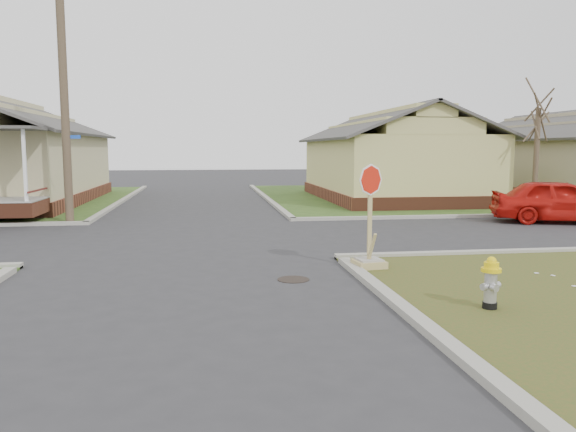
{
  "coord_description": "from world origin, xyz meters",
  "views": [
    {
      "loc": [
        0.52,
        -11.31,
        2.59
      ],
      "look_at": [
        2.31,
        1.0,
        1.1
      ],
      "focal_mm": 35.0,
      "sensor_mm": 36.0,
      "label": 1
    }
  ],
  "objects": [
    {
      "name": "ground",
      "position": [
        0.0,
        0.0,
        0.0
      ],
      "size": [
        120.0,
        120.0,
        0.0
      ],
      "primitive_type": "plane",
      "color": "#2D2C2F",
      "rests_on": "ground"
    },
    {
      "name": "curbs",
      "position": [
        0.0,
        5.0,
        0.0
      ],
      "size": [
        80.0,
        40.0,
        0.12
      ],
      "primitive_type": null,
      "color": "#9C9A8D",
      "rests_on": "ground"
    },
    {
      "name": "manhole",
      "position": [
        2.2,
        -0.5,
        0.01
      ],
      "size": [
        0.64,
        0.64,
        0.01
      ],
      "primitive_type": "cylinder",
      "color": "black",
      "rests_on": "ground"
    },
    {
      "name": "side_house_yellow",
      "position": [
        10.0,
        16.5,
        2.19
      ],
      "size": [
        7.6,
        11.6,
        4.7
      ],
      "color": "brown",
      "rests_on": "ground"
    },
    {
      "name": "side_house_tan",
      "position": [
        20.0,
        16.5,
        2.19
      ],
      "size": [
        7.6,
        11.6,
        4.7
      ],
      "color": "brown",
      "rests_on": "ground"
    },
    {
      "name": "utility_pole",
      "position": [
        -4.2,
        8.9,
        4.66
      ],
      "size": [
        1.8,
        0.28,
        9.0
      ],
      "color": "#49392A",
      "rests_on": "ground"
    },
    {
      "name": "tree_mid_right",
      "position": [
        14.0,
        10.2,
        2.15
      ],
      "size": [
        0.22,
        0.22,
        4.2
      ],
      "primitive_type": "cylinder",
      "color": "#49392A",
      "rests_on": "verge_far_right"
    },
    {
      "name": "fire_hydrant",
      "position": [
        4.98,
        -3.12,
        0.51
      ],
      "size": [
        0.31,
        0.31,
        0.84
      ],
      "rotation": [
        0.0,
        0.0,
        0.32
      ],
      "color": "black",
      "rests_on": "ground"
    },
    {
      "name": "stop_sign",
      "position": [
        3.97,
        0.21,
        0.53
      ],
      "size": [
        0.63,
        0.62,
        2.23
      ],
      "rotation": [
        0.0,
        0.0,
        0.13
      ],
      "color": "tan",
      "rests_on": "ground"
    },
    {
      "name": "red_sedan",
      "position": [
        12.82,
        6.77,
        0.77
      ],
      "size": [
        4.87,
        3.15,
        1.54
      ],
      "primitive_type": "imported",
      "rotation": [
        0.0,
        0.0,
        1.25
      ],
      "color": "red",
      "rests_on": "ground"
    }
  ]
}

